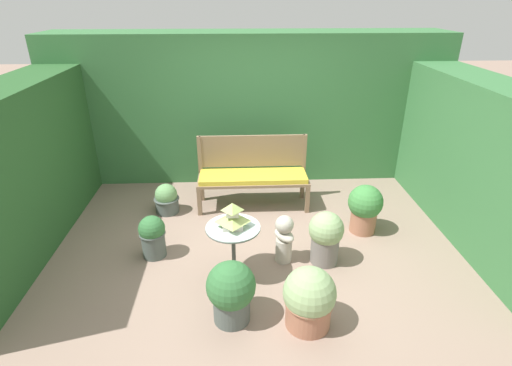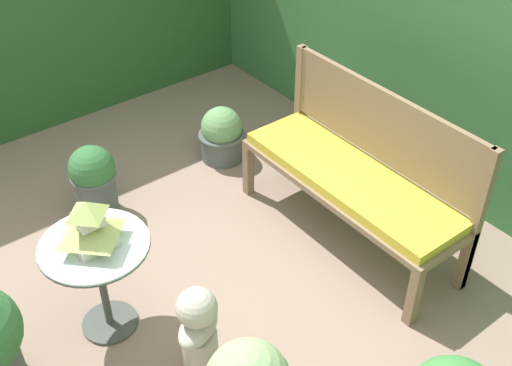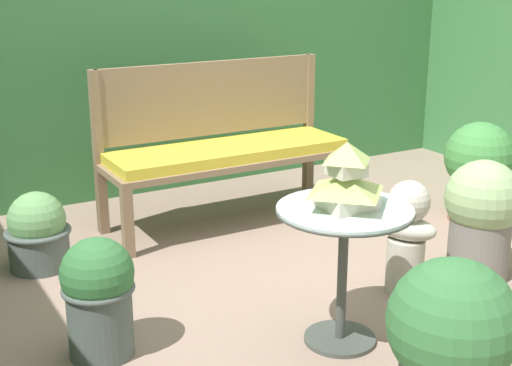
{
  "view_description": "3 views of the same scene",
  "coord_description": "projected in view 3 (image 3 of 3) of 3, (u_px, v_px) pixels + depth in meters",
  "views": [
    {
      "loc": [
        -0.21,
        -4.2,
        2.89
      ],
      "look_at": [
        0.02,
        0.55,
        0.63
      ],
      "focal_mm": 28.0,
      "sensor_mm": 36.0,
      "label": 1
    },
    {
      "loc": [
        2.2,
        -1.38,
        2.95
      ],
      "look_at": [
        -0.25,
        0.52,
        0.56
      ],
      "focal_mm": 45.0,
      "sensor_mm": 36.0,
      "label": 2
    },
    {
      "loc": [
        -2.03,
        -2.84,
        1.63
      ],
      "look_at": [
        -0.33,
        0.14,
        0.58
      ],
      "focal_mm": 50.0,
      "sensor_mm": 36.0,
      "label": 3
    }
  ],
  "objects": [
    {
      "name": "ground",
      "position": [
        322.0,
        283.0,
        3.8
      ],
      "size": [
        30.0,
        30.0,
        0.0
      ],
      "primitive_type": "plane",
      "color": "gray"
    },
    {
      "name": "potted_plant_table_near",
      "position": [
        38.0,
        232.0,
        3.95
      ],
      "size": [
        0.37,
        0.37,
        0.44
      ],
      "color": "#4C5651",
      "rests_on": "ground"
    },
    {
      "name": "potted_plant_bench_left",
      "position": [
        99.0,
        295.0,
        3.03
      ],
      "size": [
        0.32,
        0.32,
        0.54
      ],
      "color": "#4C5651",
      "rests_on": "ground"
    },
    {
      "name": "potted_plant_table_far",
      "position": [
        451.0,
        341.0,
        2.55
      ],
      "size": [
        0.47,
        0.47,
        0.65
      ],
      "color": "#4C5651",
      "rests_on": "ground"
    },
    {
      "name": "bench_backrest",
      "position": [
        211.0,
        106.0,
        4.69
      ],
      "size": [
        1.61,
        0.06,
        1.03
      ],
      "color": "#7F664C",
      "rests_on": "ground"
    },
    {
      "name": "potted_plant_path_edge",
      "position": [
        482.0,
        215.0,
        3.8
      ],
      "size": [
        0.41,
        0.41,
        0.65
      ],
      "color": "slate",
      "rests_on": "ground"
    },
    {
      "name": "pagoda_birdhouse",
      "position": [
        346.0,
        180.0,
        3.0
      ],
      "size": [
        0.29,
        0.29,
        0.29
      ],
      "color": "beige",
      "rests_on": "patio_table"
    },
    {
      "name": "garden_bust",
      "position": [
        407.0,
        234.0,
        3.62
      ],
      "size": [
        0.3,
        0.35,
        0.6
      ],
      "rotation": [
        0.0,
        0.0,
        -1.05
      ],
      "color": "#B7B2A3",
      "rests_on": "ground"
    },
    {
      "name": "potted_plant_patio_mid",
      "position": [
        478.0,
        168.0,
        4.64
      ],
      "size": [
        0.45,
        0.45,
        0.67
      ],
      "color": "#9E664C",
      "rests_on": "ground"
    },
    {
      "name": "patio_table",
      "position": [
        344.0,
        238.0,
        3.08
      ],
      "size": [
        0.59,
        0.59,
        0.64
      ],
      "color": "#424742",
      "rests_on": "ground"
    },
    {
      "name": "foliage_hedge_back",
      "position": [
        145.0,
        25.0,
        5.48
      ],
      "size": [
        6.4,
        0.94,
        2.37
      ],
      "primitive_type": "cube",
      "color": "#38703D",
      "rests_on": "ground"
    },
    {
      "name": "garden_bench",
      "position": [
        228.0,
        157.0,
        4.57
      ],
      "size": [
        1.61,
        0.52,
        0.52
      ],
      "color": "#7F664C",
      "rests_on": "ground"
    }
  ]
}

